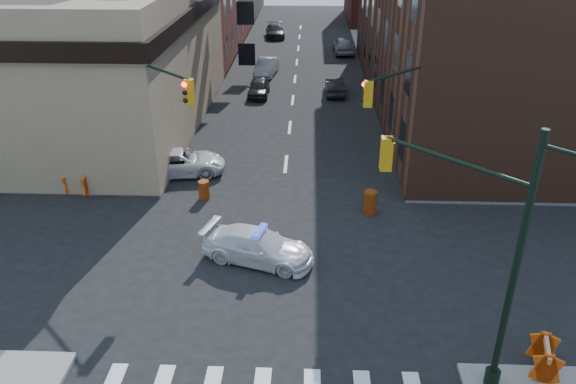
# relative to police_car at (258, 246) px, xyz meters

# --- Properties ---
(ground) EXTENTS (140.00, 140.00, 0.00)m
(ground) POSITION_rel_police_car_xyz_m (0.69, -0.22, -0.66)
(ground) COLOR black
(ground) RESTS_ON ground
(sidewalk_nw) EXTENTS (34.00, 54.50, 0.15)m
(sidewalk_nw) POSITION_rel_police_car_xyz_m (-22.31, 32.53, -0.59)
(sidewalk_nw) COLOR gray
(sidewalk_nw) RESTS_ON ground
(sidewalk_ne) EXTENTS (34.00, 54.50, 0.15)m
(sidewalk_ne) POSITION_rel_police_car_xyz_m (23.69, 32.53, -0.59)
(sidewalk_ne) COLOR gray
(sidewalk_ne) RESTS_ON ground
(bank_building) EXTENTS (22.00, 22.00, 9.00)m
(bank_building) POSITION_rel_police_car_xyz_m (-16.31, 16.28, 3.84)
(bank_building) COLOR #958361
(bank_building) RESTS_ON ground
(commercial_row_ne) EXTENTS (14.00, 34.00, 14.00)m
(commercial_row_ne) POSITION_rel_police_car_xyz_m (13.69, 22.28, 6.34)
(commercial_row_ne) COLOR #4F2E1F
(commercial_row_ne) RESTS_ON ground
(signal_pole_se) EXTENTS (5.40, 5.27, 8.00)m
(signal_pole_se) POSITION_rel_police_car_xyz_m (6.73, -5.75, 3.95)
(signal_pole_se) COLOR black
(signal_pole_se) RESTS_ON sidewalk_se
(signal_pole_nw) EXTENTS (3.58, 3.67, 8.00)m
(signal_pole_nw) POSITION_rel_police_car_xyz_m (-5.16, 5.11, 3.68)
(signal_pole_nw) COLOR black
(signal_pole_nw) RESTS_ON sidewalk_nw
(signal_pole_ne) EXTENTS (3.67, 3.58, 8.00)m
(signal_pole_ne) POSITION_rel_police_car_xyz_m (6.53, 5.13, 3.68)
(signal_pole_ne) COLOR black
(signal_pole_ne) RESTS_ON sidewalk_ne
(tree_ne_near) EXTENTS (3.00, 3.00, 4.85)m
(tree_ne_near) POSITION_rel_police_car_xyz_m (8.19, 25.78, 2.83)
(tree_ne_near) COLOR black
(tree_ne_near) RESTS_ON sidewalk_ne
(tree_ne_far) EXTENTS (3.00, 3.00, 4.85)m
(tree_ne_far) POSITION_rel_police_car_xyz_m (8.19, 33.78, 2.83)
(tree_ne_far) COLOR black
(tree_ne_far) RESTS_ON sidewalk_ne
(police_car) EXTENTS (4.90, 3.14, 1.32)m
(police_car) POSITION_rel_police_car_xyz_m (0.00, 0.00, 0.00)
(police_car) COLOR white
(police_car) RESTS_ON ground
(pickup) EXTENTS (5.12, 2.92, 1.34)m
(pickup) POSITION_rel_police_car_xyz_m (-4.94, 8.26, 0.01)
(pickup) COLOR silver
(pickup) RESTS_ON ground
(parked_car_wnear) EXTENTS (1.54, 3.77, 1.28)m
(parked_car_wnear) POSITION_rel_police_car_xyz_m (-1.96, 22.79, -0.02)
(parked_car_wnear) COLOR black
(parked_car_wnear) RESTS_ON ground
(parked_car_wfar) EXTENTS (2.03, 4.48, 1.43)m
(parked_car_wfar) POSITION_rel_police_car_xyz_m (-1.81, 28.98, 0.05)
(parked_car_wfar) COLOR gray
(parked_car_wfar) RESTS_ON ground
(parked_car_wdeep) EXTENTS (2.49, 5.00, 1.39)m
(parked_car_wdeep) POSITION_rel_police_car_xyz_m (-2.07, 45.56, 0.04)
(parked_car_wdeep) COLOR black
(parked_car_wdeep) RESTS_ON ground
(parked_car_enear) EXTENTS (1.44, 3.99, 1.31)m
(parked_car_enear) POSITION_rel_police_car_xyz_m (3.90, 23.48, -0.01)
(parked_car_enear) COLOR black
(parked_car_enear) RESTS_ON ground
(parked_car_efar) EXTENTS (2.11, 4.83, 1.62)m
(parked_car_efar) POSITION_rel_police_car_xyz_m (5.27, 37.71, 0.15)
(parked_car_efar) COLOR gray
(parked_car_efar) RESTS_ON ground
(pedestrian_a) EXTENTS (0.84, 0.67, 2.01)m
(pedestrian_a) POSITION_rel_police_car_xyz_m (-8.49, 5.78, 0.49)
(pedestrian_a) COLOR black
(pedestrian_a) RESTS_ON sidewalk_nw
(pedestrian_b) EXTENTS (0.84, 0.70, 1.55)m
(pedestrian_b) POSITION_rel_police_car_xyz_m (-11.41, 5.79, 0.27)
(pedestrian_b) COLOR black
(pedestrian_b) RESTS_ON sidewalk_nw
(pedestrian_c) EXTENTS (1.19, 0.76, 1.89)m
(pedestrian_c) POSITION_rel_police_car_xyz_m (-12.31, 8.04, 0.43)
(pedestrian_c) COLOR #202530
(pedestrian_c) RESTS_ON sidewalk_nw
(barrel_road) EXTENTS (0.66, 0.66, 1.12)m
(barrel_road) POSITION_rel_police_car_xyz_m (4.87, 4.21, -0.10)
(barrel_road) COLOR orange
(barrel_road) RESTS_ON ground
(barrel_bank) EXTENTS (0.68, 0.68, 0.94)m
(barrel_bank) POSITION_rel_police_car_xyz_m (-3.15, 5.38, -0.19)
(barrel_bank) COLOR #DE4F0A
(barrel_bank) RESTS_ON ground
(barricade_se_a) EXTENTS (0.98, 1.45, 0.99)m
(barricade_se_a) POSITION_rel_police_car_xyz_m (9.19, -5.92, -0.01)
(barricade_se_a) COLOR red
(barricade_se_a) RESTS_ON sidewalk_se
(barricade_nw_a) EXTENTS (1.45, 0.93, 1.01)m
(barricade_nw_a) POSITION_rel_police_car_xyz_m (-7.54, 6.65, -0.01)
(barricade_nw_a) COLOR #C94C09
(barricade_nw_a) RESTS_ON sidewalk_nw
(barricade_nw_b) EXTENTS (1.46, 0.90, 1.02)m
(barricade_nw_b) POSITION_rel_police_car_xyz_m (-9.43, 5.48, 0.00)
(barricade_nw_b) COLOR red
(barricade_nw_b) RESTS_ON sidewalk_nw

